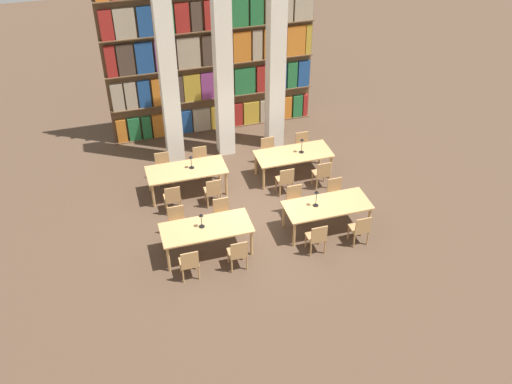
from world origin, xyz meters
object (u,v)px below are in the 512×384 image
(chair_13, at_px, (269,151))
(chair_6, at_px, (360,229))
(reading_table_1, at_px, (327,207))
(desk_lamp_3, at_px, (302,143))
(chair_10, at_px, (213,191))
(chair_12, at_px, (285,180))
(chair_3, at_px, (222,214))
(chair_8, at_px, (172,198))
(chair_5, at_px, (295,201))
(reading_table_2, at_px, (187,172))
(pillar_center, at_px, (223,59))
(chair_14, at_px, (322,173))
(desk_lamp_0, at_px, (201,218))
(pillar_left, at_px, (167,65))
(chair_7, at_px, (336,193))
(pillar_right, at_px, (276,52))
(reading_table_3, at_px, (293,156))
(chair_0, at_px, (189,263))
(chair_15, at_px, (303,146))
(chair_1, at_px, (177,222))
(reading_table_0, at_px, (206,230))
(chair_2, at_px, (238,253))
(desk_lamp_2, at_px, (191,160))
(chair_9, at_px, (163,167))
(chair_4, at_px, (317,237))
(desk_lamp_1, at_px, (316,196))

(chair_13, bearing_deg, chair_6, 104.97)
(reading_table_1, relative_size, desk_lamp_3, 4.68)
(chair_10, xyz_separation_m, chair_12, (2.00, -0.06, 0.00))
(chair_3, relative_size, chair_8, 1.00)
(chair_5, height_order, reading_table_2, chair_5)
(pillar_center, distance_m, chair_14, 4.20)
(desk_lamp_0, xyz_separation_m, chair_12, (2.66, 1.68, -0.56))
(pillar_center, bearing_deg, pillar_left, 180.00)
(chair_7, bearing_deg, pillar_right, -81.62)
(chair_3, bearing_deg, reading_table_3, -145.33)
(chair_0, height_order, chair_7, same)
(pillar_left, bearing_deg, chair_15, -17.04)
(chair_0, distance_m, chair_5, 3.43)
(chair_12, relative_size, chair_15, 1.00)
(chair_3, bearing_deg, chair_7, -179.97)
(chair_12, bearing_deg, chair_14, 0.00)
(pillar_right, bearing_deg, chair_1, -135.63)
(chair_5, relative_size, desk_lamp_3, 1.88)
(chair_3, xyz_separation_m, reading_table_1, (2.50, -0.75, 0.22))
(pillar_left, bearing_deg, chair_6, -54.56)
(reading_table_0, xyz_separation_m, desk_lamp_3, (3.29, 2.47, 0.38))
(reading_table_0, bearing_deg, chair_13, 51.58)
(chair_1, relative_size, chair_3, 1.00)
(chair_2, height_order, chair_7, same)
(reading_table_2, height_order, desk_lamp_2, desk_lamp_2)
(chair_2, bearing_deg, pillar_left, 96.28)
(chair_9, bearing_deg, chair_8, 90.00)
(pillar_left, relative_size, chair_5, 6.95)
(chair_4, relative_size, chair_10, 1.00)
(pillar_center, relative_size, desk_lamp_2, 15.45)
(pillar_center, xyz_separation_m, chair_8, (-2.07, -2.56, -2.54))
(pillar_left, relative_size, pillar_right, 1.00)
(pillar_center, bearing_deg, chair_9, -152.99)
(pillar_right, relative_size, reading_table_3, 2.80)
(pillar_right, bearing_deg, chair_10, -134.71)
(reading_table_0, relative_size, reading_table_2, 1.00)
(chair_2, height_order, chair_9, same)
(desk_lamp_1, height_order, chair_10, desk_lamp_1)
(desk_lamp_0, height_order, chair_8, desk_lamp_0)
(pillar_right, xyz_separation_m, reading_table_1, (-0.04, -4.35, -2.31))
(pillar_right, height_order, chair_15, pillar_right)
(chair_4, relative_size, reading_table_3, 0.40)
(reading_table_0, height_order, chair_15, chair_15)
(pillar_right, height_order, reading_table_3, pillar_right)
(reading_table_3, distance_m, desk_lamp_3, 0.45)
(reading_table_2, bearing_deg, chair_9, 125.39)
(chair_9, bearing_deg, chair_7, 148.52)
(pillar_right, height_order, chair_2, pillar_right)
(chair_10, xyz_separation_m, chair_14, (3.07, -0.06, 0.00))
(pillar_center, bearing_deg, reading_table_1, -70.85)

